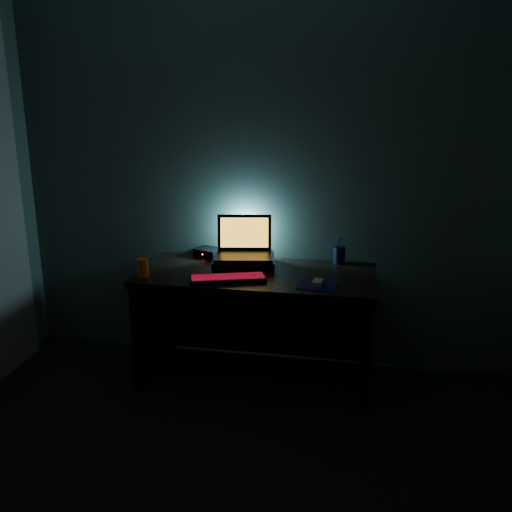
{
  "coord_description": "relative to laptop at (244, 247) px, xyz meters",
  "views": [
    {
      "loc": [
        0.64,
        -1.78,
        1.86
      ],
      "look_at": [
        0.0,
        1.57,
        0.87
      ],
      "focal_mm": 40.0,
      "sensor_mm": 36.0,
      "label": 1
    }
  ],
  "objects": [
    {
      "name": "pen_cup",
      "position": [
        0.62,
        0.14,
        -0.06
      ],
      "size": [
        0.08,
        0.08,
        0.11
      ],
      "primitive_type": "cylinder",
      "rotation": [
        0.0,
        0.0,
        -0.05
      ],
      "color": "black",
      "rests_on": "desk"
    },
    {
      "name": "mouse",
      "position": [
        0.52,
        -0.35,
        -0.1
      ],
      "size": [
        0.07,
        0.1,
        0.03
      ],
      "primitive_type": "cube",
      "rotation": [
        0.0,
        0.0,
        -0.12
      ],
      "color": "#9C9BA1",
      "rests_on": "mousepad"
    },
    {
      "name": "juice_glass",
      "position": [
        -0.56,
        -0.38,
        -0.06
      ],
      "size": [
        0.07,
        0.07,
        0.11
      ],
      "primitive_type": "cylinder",
      "rotation": [
        0.0,
        0.0,
        0.04
      ],
      "color": "orange",
      "rests_on": "desk"
    },
    {
      "name": "keyboard",
      "position": [
        -0.03,
        -0.36,
        -0.11
      ],
      "size": [
        0.48,
        0.29,
        0.03
      ],
      "rotation": [
        0.0,
        0.0,
        0.32
      ],
      "color": "black",
      "rests_on": "desk"
    },
    {
      "name": "riser",
      "position": [
        0.01,
        -0.05,
        -0.09
      ],
      "size": [
        0.45,
        0.36,
        0.06
      ],
      "primitive_type": "cube",
      "rotation": [
        0.0,
        0.0,
        0.17
      ],
      "color": "black",
      "rests_on": "desk"
    },
    {
      "name": "room",
      "position": [
        0.12,
        -1.78,
        0.38
      ],
      "size": [
        3.5,
        4.0,
        2.5
      ],
      "color": "black",
      "rests_on": "ground"
    },
    {
      "name": "laptop",
      "position": [
        0.0,
        0.0,
        0.0
      ],
      "size": [
        0.42,
        0.34,
        0.26
      ],
      "rotation": [
        0.0,
        0.0,
        0.17
      ],
      "color": "black",
      "rests_on": "riser"
    },
    {
      "name": "desk",
      "position": [
        0.12,
        -0.11,
        -0.38
      ],
      "size": [
        1.5,
        0.7,
        0.75
      ],
      "color": "black",
      "rests_on": "ground"
    },
    {
      "name": "mousepad",
      "position": [
        0.52,
        -0.35,
        -0.12
      ],
      "size": [
        0.24,
        0.22,
        0.0
      ],
      "primitive_type": "cube",
      "rotation": [
        0.0,
        0.0,
        -0.12
      ],
      "color": "#0A0D4C",
      "rests_on": "desk"
    },
    {
      "name": "router",
      "position": [
        -0.29,
        0.14,
        -0.09
      ],
      "size": [
        0.2,
        0.18,
        0.06
      ],
      "rotation": [
        0.0,
        0.0,
        -0.34
      ],
      "color": "black",
      "rests_on": "desk"
    }
  ]
}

